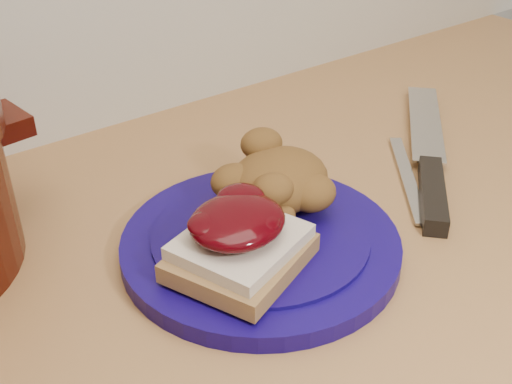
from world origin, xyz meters
TOP-DOWN VIEW (x-y plane):
  - plate at (0.01, 1.48)m, footprint 0.31×0.31m
  - sandwich at (-0.03, 1.46)m, footprint 0.13×0.12m
  - stuffing_mound at (0.06, 1.51)m, footprint 0.12×0.11m
  - chef_knife at (0.23, 1.48)m, footprint 0.27×0.25m
  - butter_knife at (0.21, 1.49)m, footprint 0.12×0.15m

SIDE VIEW (x-z plane):
  - butter_knife at x=0.21m, z-range 0.90..0.91m
  - plate at x=0.01m, z-range 0.90..0.92m
  - chef_knife at x=0.23m, z-range 0.90..0.92m
  - sandwich at x=-0.03m, z-range 0.92..0.97m
  - stuffing_mound at x=0.06m, z-range 0.92..0.97m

